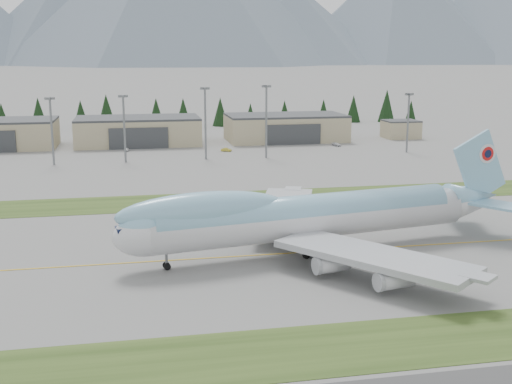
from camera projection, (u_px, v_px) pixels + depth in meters
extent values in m
plane|color=slate|center=(239.00, 256.00, 113.44)|extent=(7000.00, 7000.00, 0.00)
cube|color=#2B4217|center=(291.00, 352.00, 76.99)|extent=(400.00, 14.00, 0.08)
cube|color=#2B4217|center=(208.00, 201.00, 156.60)|extent=(400.00, 18.00, 0.08)
cube|color=gold|center=(239.00, 256.00, 113.44)|extent=(400.00, 0.40, 0.02)
cylinder|color=silver|center=(312.00, 219.00, 114.63)|extent=(60.03, 16.86, 6.93)
cylinder|color=#80B5D1|center=(307.00, 213.00, 113.99)|extent=(55.74, 15.62, 6.40)
ellipsoid|color=silver|center=(146.00, 235.00, 104.28)|extent=(12.10, 8.70, 6.93)
ellipsoid|color=#80B5D1|center=(146.00, 228.00, 104.01)|extent=(10.13, 7.35, 5.88)
ellipsoid|color=#80B5D1|center=(203.00, 211.00, 106.91)|extent=(30.00, 10.75, 6.40)
cube|color=#0C1433|center=(123.00, 229.00, 102.69)|extent=(2.72, 3.12, 1.38)
cone|color=silver|center=(473.00, 203.00, 126.83)|extent=(13.76, 8.85, 6.79)
cone|color=#80B5D1|center=(473.00, 197.00, 126.56)|extent=(12.60, 8.07, 6.18)
cube|color=#80B5D1|center=(480.00, 167.00, 125.67)|extent=(12.84, 2.80, 14.72)
cylinder|color=silver|center=(485.00, 153.00, 125.96)|extent=(3.82, 0.85, 3.84)
cylinder|color=red|center=(484.00, 153.00, 126.06)|extent=(2.77, 0.68, 2.77)
cylinder|color=#0C1433|center=(484.00, 153.00, 126.16)|extent=(1.61, 0.48, 1.60)
cube|color=#80B5D1|center=(461.00, 193.00, 133.28)|extent=(9.27, 13.00, 0.49)
cube|color=#80B5D1|center=(505.00, 206.00, 121.59)|extent=(11.93, 13.29, 0.49)
cube|color=#A3A6AB|center=(284.00, 207.00, 131.86)|extent=(19.68, 33.55, 1.07)
cube|color=#A3A6AB|center=(373.00, 256.00, 99.69)|extent=(27.57, 31.51, 1.07)
cylinder|color=silver|center=(270.00, 224.00, 126.68)|extent=(5.91, 3.56, 2.67)
cylinder|color=silver|center=(275.00, 210.00, 137.56)|extent=(5.91, 3.56, 2.67)
cylinder|color=silver|center=(332.00, 264.00, 102.32)|extent=(5.91, 3.56, 2.67)
cylinder|color=silver|center=(395.00, 280.00, 95.07)|extent=(5.91, 3.56, 2.67)
cylinder|color=slate|center=(167.00, 262.00, 106.42)|extent=(0.54, 0.54, 2.56)
cylinder|color=slate|center=(296.00, 241.00, 118.01)|extent=(0.69, 0.69, 2.77)
cylinder|color=slate|center=(311.00, 251.00, 112.16)|extent=(0.69, 0.69, 2.77)
cylinder|color=slate|center=(322.00, 238.00, 119.86)|extent=(0.69, 0.69, 2.77)
cylinder|color=slate|center=(338.00, 247.00, 114.01)|extent=(0.69, 0.69, 2.77)
cylinder|color=black|center=(167.00, 267.00, 106.18)|extent=(1.22, 0.56, 1.17)
cylinder|color=black|center=(166.00, 265.00, 106.96)|extent=(1.22, 0.56, 1.17)
cylinder|color=black|center=(296.00, 245.00, 118.17)|extent=(1.35, 0.74, 1.28)
cylinder|color=black|center=(311.00, 255.00, 112.32)|extent=(1.35, 0.74, 1.28)
cylinder|color=black|center=(322.00, 242.00, 120.02)|extent=(1.35, 0.74, 1.28)
cylinder|color=black|center=(338.00, 251.00, 114.17)|extent=(1.35, 0.74, 1.28)
cube|color=tan|center=(138.00, 132.00, 253.44)|extent=(48.00, 26.00, 10.00)
cube|color=#343639|center=(138.00, 118.00, 252.30)|extent=(48.00, 26.00, 0.80)
cube|color=#343639|center=(139.00, 138.00, 240.89)|extent=(22.08, 0.60, 8.00)
cube|color=tan|center=(285.00, 128.00, 264.74)|extent=(48.00, 26.00, 10.00)
cube|color=#343639|center=(286.00, 115.00, 263.60)|extent=(48.00, 26.00, 0.80)
cube|color=#343639|center=(293.00, 135.00, 252.19)|extent=(22.08, 0.60, 8.00)
cube|color=tan|center=(401.00, 130.00, 272.55)|extent=(14.00, 12.00, 7.00)
cube|color=#343639|center=(401.00, 121.00, 271.75)|extent=(14.00, 12.00, 0.60)
cylinder|color=slate|center=(52.00, 133.00, 205.27)|extent=(0.70, 0.70, 20.86)
cube|color=slate|center=(50.00, 99.00, 202.98)|extent=(3.20, 3.20, 0.80)
cylinder|color=slate|center=(124.00, 130.00, 210.12)|extent=(0.70, 0.70, 21.28)
cube|color=slate|center=(123.00, 96.00, 207.79)|extent=(3.20, 3.20, 0.80)
cylinder|color=slate|center=(205.00, 125.00, 215.98)|extent=(0.70, 0.70, 23.45)
cube|color=slate|center=(205.00, 88.00, 213.42)|extent=(3.20, 3.20, 0.80)
cylinder|color=slate|center=(266.00, 123.00, 218.71)|extent=(0.70, 0.70, 24.02)
cube|color=slate|center=(266.00, 86.00, 216.09)|extent=(3.20, 3.20, 0.80)
cylinder|color=slate|center=(408.00, 124.00, 231.44)|extent=(0.70, 0.70, 20.60)
cube|color=slate|center=(409.00, 94.00, 229.18)|extent=(3.20, 3.20, 0.80)
imported|color=white|center=(127.00, 151.00, 236.10)|extent=(1.64, 3.56, 1.18)
imported|color=gold|center=(226.00, 151.00, 235.54)|extent=(4.10, 3.07, 1.29)
imported|color=#B1B2B6|center=(336.00, 146.00, 249.08)|extent=(3.21, 4.83, 1.30)
cone|color=black|center=(2.00, 116.00, 302.87)|extent=(7.00, 7.00, 12.50)
cone|color=black|center=(39.00, 113.00, 302.92)|extent=(8.45, 8.45, 15.09)
cone|color=black|center=(81.00, 114.00, 309.36)|extent=(7.55, 7.55, 13.48)
cone|color=black|center=(106.00, 111.00, 309.31)|extent=(9.07, 9.07, 16.20)
cone|color=black|center=(156.00, 112.00, 315.78)|extent=(7.82, 7.82, 13.96)
cone|color=black|center=(183.00, 112.00, 315.43)|extent=(7.84, 7.84, 13.99)
cone|color=black|center=(220.00, 112.00, 317.54)|extent=(7.92, 7.92, 14.14)
cone|color=black|center=(250.00, 114.00, 325.13)|extent=(6.02, 6.02, 10.75)
cone|color=black|center=(285.00, 112.00, 327.21)|extent=(6.74, 6.74, 12.03)
cone|color=black|center=(323.00, 112.00, 327.00)|extent=(7.08, 7.08, 12.64)
cone|color=black|center=(353.00, 108.00, 336.22)|extent=(7.94, 7.94, 14.17)
cone|color=black|center=(387.00, 106.00, 337.06)|extent=(9.45, 9.45, 16.88)
cone|color=black|center=(411.00, 111.00, 341.36)|extent=(6.11, 6.11, 10.91)
cone|color=slate|center=(73.00, 12.00, 2244.83)|extent=(786.47, 786.47, 359.94)
cone|color=slate|center=(288.00, 21.00, 2282.31)|extent=(728.89, 728.89, 296.88)
cone|color=slate|center=(396.00, 8.00, 2456.01)|extent=(971.03, 971.03, 415.82)
cone|color=slate|center=(83.00, 7.00, 2807.42)|extent=(950.24, 950.24, 475.12)
cone|color=slate|center=(241.00, 7.00, 2937.03)|extent=(991.56, 991.56, 495.78)
cone|color=slate|center=(384.00, 14.00, 3073.92)|extent=(894.63, 894.63, 447.32)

